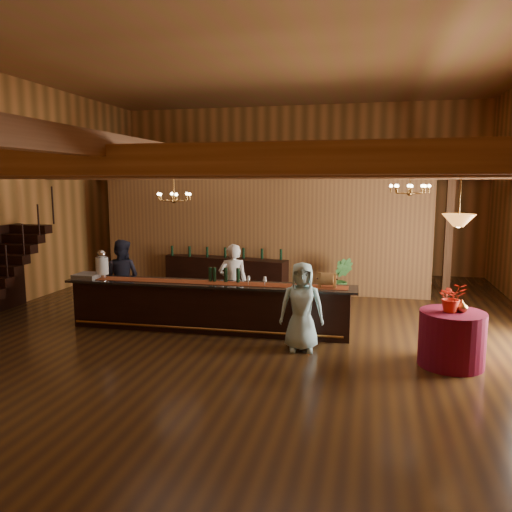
% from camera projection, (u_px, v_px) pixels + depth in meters
% --- Properties ---
extents(floor, '(14.00, 14.00, 0.00)m').
position_uv_depth(floor, '(247.00, 327.00, 10.40)').
color(floor, '#452A13').
rests_on(floor, ground).
extents(ceiling, '(14.00, 14.00, 0.00)m').
position_uv_depth(ceiling, '(247.00, 51.00, 9.59)').
color(ceiling, '#9D623A').
rests_on(ceiling, wall_back).
extents(wall_back, '(12.00, 0.10, 5.50)m').
position_uv_depth(wall_back, '(298.00, 190.00, 16.74)').
color(wall_back, '#BA7438').
rests_on(wall_back, floor).
extents(beam_grid, '(11.90, 13.90, 0.39)m').
position_uv_depth(beam_grid, '(253.00, 170.00, 10.41)').
color(beam_grid, '#A26A44').
rests_on(beam_grid, wall_left).
extents(support_posts, '(9.20, 10.20, 3.20)m').
position_uv_depth(support_posts, '(241.00, 255.00, 9.68)').
color(support_posts, '#A26A44').
rests_on(support_posts, floor).
extents(partition_wall, '(9.00, 0.18, 3.10)m').
position_uv_depth(partition_wall, '(261.00, 236.00, 13.66)').
color(partition_wall, brown).
rests_on(partition_wall, floor).
extents(backroom_boxes, '(4.10, 0.60, 1.10)m').
position_uv_depth(backroom_boxes, '(281.00, 261.00, 15.69)').
color(backroom_boxes, black).
rests_on(backroom_boxes, floor).
extents(tasting_bar, '(5.96, 0.93, 1.00)m').
position_uv_depth(tasting_bar, '(209.00, 306.00, 10.12)').
color(tasting_bar, black).
rests_on(tasting_bar, floor).
extents(beverage_dispenser, '(0.26, 0.26, 0.60)m').
position_uv_depth(beverage_dispenser, '(102.00, 265.00, 10.51)').
color(beverage_dispenser, silver).
rests_on(beverage_dispenser, tasting_bar).
extents(glass_rack_tray, '(0.50, 0.50, 0.10)m').
position_uv_depth(glass_rack_tray, '(88.00, 276.00, 10.51)').
color(glass_rack_tray, gray).
rests_on(glass_rack_tray, tasting_bar).
extents(raffle_drum, '(0.34, 0.24, 0.30)m').
position_uv_depth(raffle_drum, '(327.00, 279.00, 9.51)').
color(raffle_drum, '#A2773D').
rests_on(raffle_drum, tasting_bar).
extents(bar_bottle_0, '(0.07, 0.07, 0.30)m').
position_uv_depth(bar_bottle_0, '(210.00, 274.00, 10.13)').
color(bar_bottle_0, black).
rests_on(bar_bottle_0, tasting_bar).
extents(bar_bottle_1, '(0.07, 0.07, 0.30)m').
position_uv_depth(bar_bottle_1, '(214.00, 275.00, 10.12)').
color(bar_bottle_1, black).
rests_on(bar_bottle_1, tasting_bar).
extents(bar_bottle_2, '(0.07, 0.07, 0.30)m').
position_uv_depth(bar_bottle_2, '(226.00, 275.00, 10.07)').
color(bar_bottle_2, black).
rests_on(bar_bottle_2, tasting_bar).
extents(bar_bottle_3, '(0.07, 0.07, 0.30)m').
position_uv_depth(bar_bottle_3, '(238.00, 275.00, 10.02)').
color(bar_bottle_3, black).
rests_on(bar_bottle_3, tasting_bar).
extents(backbar_shelf, '(3.51, 1.13, 0.97)m').
position_uv_depth(backbar_shelf, '(225.00, 275.00, 13.57)').
color(backbar_shelf, black).
rests_on(backbar_shelf, floor).
extents(round_table, '(1.05, 1.05, 0.91)m').
position_uv_depth(round_table, '(452.00, 339.00, 8.18)').
color(round_table, maroon).
rests_on(round_table, floor).
extents(chandelier_left, '(0.80, 0.80, 0.68)m').
position_uv_depth(chandelier_left, '(174.00, 196.00, 11.44)').
color(chandelier_left, '#9F6D32').
rests_on(chandelier_left, beam_grid).
extents(chandelier_right, '(0.80, 0.80, 0.49)m').
position_uv_depth(chandelier_right, '(410.00, 189.00, 10.37)').
color(chandelier_right, '#9F6D32').
rests_on(chandelier_right, beam_grid).
extents(pendant_lamp, '(0.52, 0.52, 0.90)m').
position_uv_depth(pendant_lamp, '(459.00, 220.00, 7.89)').
color(pendant_lamp, '#9F6D32').
rests_on(pendant_lamp, beam_grid).
extents(bartender, '(0.72, 0.59, 1.70)m').
position_uv_depth(bartender, '(233.00, 283.00, 10.72)').
color(bartender, white).
rests_on(bartender, floor).
extents(staff_second, '(0.86, 0.68, 1.73)m').
position_uv_depth(staff_second, '(122.00, 278.00, 11.24)').
color(staff_second, '#222438').
rests_on(staff_second, floor).
extents(guest, '(0.85, 0.62, 1.60)m').
position_uv_depth(guest, '(302.00, 307.00, 8.88)').
color(guest, '#ACE0E8').
rests_on(guest, floor).
extents(floor_plant, '(0.66, 0.55, 1.13)m').
position_uv_depth(floor_plant, '(340.00, 279.00, 12.62)').
color(floor_plant, '#326A2D').
rests_on(floor_plant, floor).
extents(table_flowers, '(0.52, 0.48, 0.49)m').
position_uv_depth(table_flowers, '(452.00, 297.00, 8.07)').
color(table_flowers, red).
rests_on(table_flowers, round_table).
extents(table_vase, '(0.18, 0.18, 0.32)m').
position_uv_depth(table_vase, '(462.00, 302.00, 8.07)').
color(table_vase, '#9F6D32').
rests_on(table_vase, round_table).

